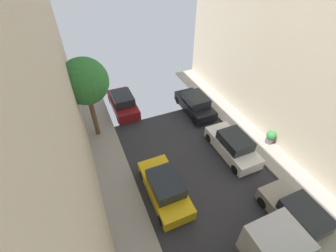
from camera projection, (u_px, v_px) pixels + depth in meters
The scene contains 7 objects.
parked_car_left_3 at pixel (165, 188), 12.62m from camera, with size 1.78×4.20×1.57m.
parked_car_left_4 at pixel (123, 103), 18.92m from camera, with size 1.78×4.20×1.57m.
parked_car_right_2 at pixel (300, 219), 11.23m from camera, with size 1.78×4.20×1.57m.
parked_car_right_3 at pixel (233, 145), 15.13m from camera, with size 1.78×4.20×1.57m.
parked_car_right_4 at pixel (195, 104), 18.78m from camera, with size 1.78×4.20×1.57m.
street_tree_2 at pixel (85, 82), 14.14m from camera, with size 2.97×2.97×5.80m.
potted_plant_2 at pixel (271, 137), 15.82m from camera, with size 0.65×0.65×1.00m.
Camera 1 is at (-5.49, 1.97, 11.46)m, focal length 24.46 mm.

